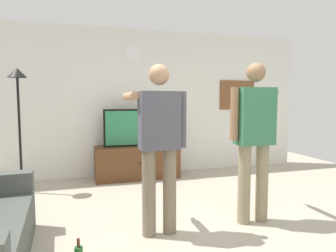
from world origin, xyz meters
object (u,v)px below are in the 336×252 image
Objects in this scene: tv_stand at (137,162)px; person_standing_nearer_couch at (254,133)px; television at (136,128)px; framed_picture at (237,95)px; floor_lamp at (18,104)px; wall_clock at (133,54)px; person_standing_nearer_lamp at (159,139)px.

person_standing_nearer_couch reaches higher than tv_stand.
television is 1.50× the size of framed_picture.
television is 1.92m from floor_lamp.
tv_stand is 1.98m from wall_clock.
person_standing_nearer_lamp is (-0.20, -2.58, -1.25)m from wall_clock.
framed_picture is 4.04m from floor_lamp.
framed_picture reaches higher than person_standing_nearer_lamp.
person_standing_nearer_couch is at bearing -70.58° from wall_clock.
floor_lamp is at bearing -170.90° from framed_picture.
wall_clock is 0.18× the size of person_standing_nearer_lamp.
floor_lamp is at bearing -160.96° from wall_clock.
floor_lamp is (-3.98, -0.64, -0.16)m from framed_picture.
person_standing_nearer_couch reaches higher than person_standing_nearer_lamp.
framed_picture is 3.53m from person_standing_nearer_lamp.
wall_clock is at bearing 85.63° from person_standing_nearer_lamp.
wall_clock reaches higher than person_standing_nearer_couch.
person_standing_nearer_lamp is at bearing -132.18° from framed_picture.
television is 0.62× the size of floor_lamp.
framed_picture reaches higher than tv_stand.
person_standing_nearer_lamp is (1.64, -1.95, -0.34)m from floor_lamp.
tv_stand is at bearing 10.59° from floor_lamp.
framed_picture is (2.15, 0.25, 0.59)m from television.
tv_stand is at bearing -90.00° from wall_clock.
television is at bearing 85.18° from person_standing_nearer_lamp.
wall_clock reaches higher than floor_lamp.
wall_clock is 0.17× the size of floor_lamp.
person_standing_nearer_lamp is 1.11m from person_standing_nearer_couch.
wall_clock is 0.40× the size of framed_picture.
television is 1.36m from wall_clock.
floor_lamp is 3.38m from person_standing_nearer_couch.
tv_stand is 0.84× the size of person_standing_nearer_lamp.
framed_picture is 0.44× the size of person_standing_nearer_lamp.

